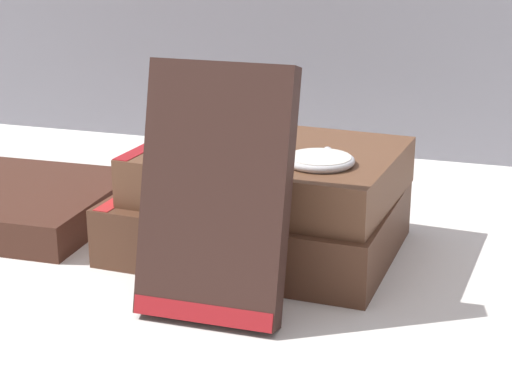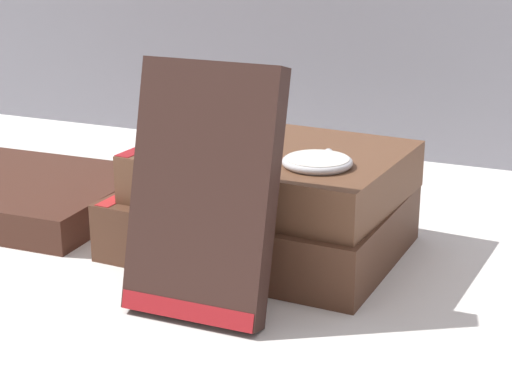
{
  "view_description": "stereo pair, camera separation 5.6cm",
  "coord_description": "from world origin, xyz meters",
  "px_view_note": "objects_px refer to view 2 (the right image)",
  "views": [
    {
      "loc": [
        0.18,
        -0.52,
        0.25
      ],
      "look_at": [
        0.01,
        0.04,
        0.05
      ],
      "focal_mm": 60.0,
      "sensor_mm": 36.0,
      "label": 1
    },
    {
      "loc": [
        0.24,
        -0.5,
        0.25
      ],
      "look_at": [
        0.01,
        0.04,
        0.05
      ],
      "focal_mm": 60.0,
      "sensor_mm": 36.0,
      "label": 2
    }
  ],
  "objects_px": {
    "book_flat_top": "(268,170)",
    "pocket_watch": "(317,162)",
    "book_side_left": "(2,192)",
    "book_flat_bottom": "(259,222)",
    "book_leaning_front": "(203,200)"
  },
  "relations": [
    {
      "from": "book_flat_top",
      "to": "pocket_watch",
      "type": "xyz_separation_m",
      "value": [
        0.05,
        -0.03,
        0.02
      ]
    },
    {
      "from": "book_side_left",
      "to": "pocket_watch",
      "type": "distance_m",
      "value": 0.31
    },
    {
      "from": "book_flat_bottom",
      "to": "book_side_left",
      "type": "height_order",
      "value": "book_flat_bottom"
    },
    {
      "from": "book_side_left",
      "to": "book_flat_bottom",
      "type": "bearing_deg",
      "value": -1.72
    },
    {
      "from": "book_side_left",
      "to": "pocket_watch",
      "type": "bearing_deg",
      "value": -6.45
    },
    {
      "from": "book_flat_bottom",
      "to": "book_flat_top",
      "type": "relative_size",
      "value": 1.08
    },
    {
      "from": "book_flat_bottom",
      "to": "book_leaning_front",
      "type": "relative_size",
      "value": 1.31
    },
    {
      "from": "book_side_left",
      "to": "book_leaning_front",
      "type": "distance_m",
      "value": 0.28
    },
    {
      "from": "book_flat_bottom",
      "to": "pocket_watch",
      "type": "xyz_separation_m",
      "value": [
        0.05,
        -0.03,
        0.06
      ]
    },
    {
      "from": "book_side_left",
      "to": "book_flat_top",
      "type": "bearing_deg",
      "value": -0.3
    },
    {
      "from": "book_flat_bottom",
      "to": "book_leaning_front",
      "type": "height_order",
      "value": "book_leaning_front"
    },
    {
      "from": "book_flat_bottom",
      "to": "book_leaning_front",
      "type": "xyz_separation_m",
      "value": [
        0.01,
        -0.11,
        0.05
      ]
    },
    {
      "from": "pocket_watch",
      "to": "book_side_left",
      "type": "bearing_deg",
      "value": 174.91
    },
    {
      "from": "book_flat_top",
      "to": "pocket_watch",
      "type": "distance_m",
      "value": 0.06
    },
    {
      "from": "book_leaning_front",
      "to": "pocket_watch",
      "type": "relative_size",
      "value": 3.07
    }
  ]
}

